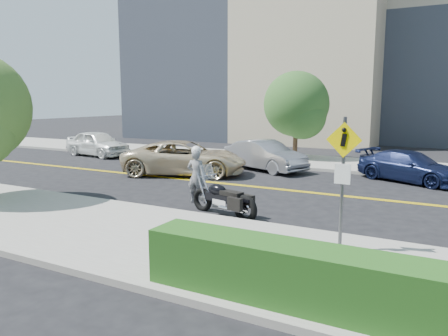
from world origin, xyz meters
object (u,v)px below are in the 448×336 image
suv (185,158)px  parked_car_silver (265,155)px  parked_car_white (97,143)px  parked_car_blue (410,167)px  motorcycle (224,191)px  pedestrian_sign (343,171)px  motorcyclist (196,175)px

suv → parked_car_silver: (2.80, 2.97, -0.05)m
parked_car_white → parked_car_blue: size_ratio=1.02×
motorcycle → suv: size_ratio=0.43×
pedestrian_sign → parked_car_white: 20.60m
suv → parked_car_silver: size_ratio=1.26×
parked_car_silver → parked_car_blue: (6.68, 0.16, -0.09)m
suv → parked_car_blue: suv is taller
motorcyclist → parked_car_silver: motorcyclist is taller
suv → parked_car_silver: bearing=-63.6°
suv → pedestrian_sign: bearing=-149.5°
suv → motorcyclist: bearing=-162.8°
pedestrian_sign → parked_car_silver: (-6.27, 10.35, -1.21)m
motorcyclist → motorcycle: (1.62, -1.03, -0.22)m
parked_car_blue → parked_car_silver: bearing=115.7°
suv → parked_car_white: suv is taller
parked_car_silver → parked_car_blue: parked_car_silver is taller
motorcyclist → parked_car_white: 14.29m
motorcyclist → parked_car_silver: bearing=-91.5°
pedestrian_sign → motorcyclist: 6.38m
motorcyclist → parked_car_silver: (-0.66, 7.48, -0.23)m
motorcyclist → parked_car_white: (-12.07, 7.64, -0.19)m
motorcycle → parked_car_white: parked_car_white is taller
pedestrian_sign → parked_car_blue: pedestrian_sign is taller
parked_car_white → parked_car_blue: (18.09, 0.00, -0.13)m
parked_car_silver → parked_car_blue: bearing=-66.3°
suv → parked_car_blue: 9.99m
parked_car_blue → suv: bearing=132.6°
parked_car_white → suv: bearing=-101.6°
pedestrian_sign → parked_car_blue: bearing=87.8°
motorcyclist → motorcycle: 1.93m
parked_car_white → parked_car_silver: (11.41, -0.16, -0.04)m
motorcyclist → parked_car_silver: size_ratio=0.43×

